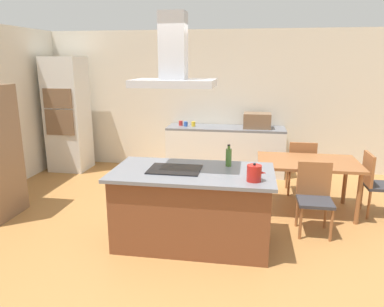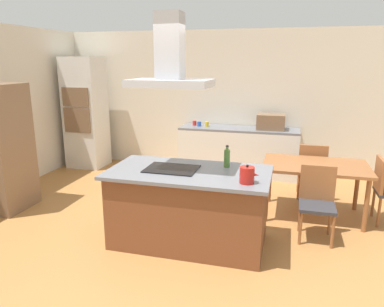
{
  "view_description": "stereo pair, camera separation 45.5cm",
  "coord_description": "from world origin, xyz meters",
  "px_view_note": "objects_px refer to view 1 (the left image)",
  "views": [
    {
      "loc": [
        0.63,
        -3.96,
        2.13
      ],
      "look_at": [
        -0.07,
        0.4,
        1.0
      ],
      "focal_mm": 34.07,
      "sensor_mm": 36.0,
      "label": 1
    },
    {
      "loc": [
        1.08,
        -3.86,
        2.13
      ],
      "look_at": [
        -0.07,
        0.4,
        1.0
      ],
      "focal_mm": 34.07,
      "sensor_mm": 36.0,
      "label": 2
    }
  ],
  "objects_px": {
    "chair_facing_back_wall": "(301,164)",
    "chair_facing_island": "(314,193)",
    "coffee_mug_blue": "(186,124)",
    "wall_oven_stack": "(68,115)",
    "chair_at_right_end": "(375,180)",
    "olive_oil_bottle": "(229,157)",
    "coffee_mug_yellow": "(193,124)",
    "countertop_microwave": "(257,121)",
    "dining_table": "(308,166)",
    "coffee_mug_red": "(181,123)",
    "tea_kettle": "(254,173)",
    "cooktop": "(175,169)",
    "range_hood": "(173,63)"
  },
  "relations": [
    {
      "from": "chair_facing_back_wall",
      "to": "chair_facing_island",
      "type": "bearing_deg",
      "value": -90.0
    },
    {
      "from": "coffee_mug_blue",
      "to": "wall_oven_stack",
      "type": "height_order",
      "value": "wall_oven_stack"
    },
    {
      "from": "chair_at_right_end",
      "to": "olive_oil_bottle",
      "type": "bearing_deg",
      "value": -154.42
    },
    {
      "from": "coffee_mug_yellow",
      "to": "chair_facing_back_wall",
      "type": "height_order",
      "value": "coffee_mug_yellow"
    },
    {
      "from": "countertop_microwave",
      "to": "chair_at_right_end",
      "type": "xyz_separation_m",
      "value": [
        1.63,
        -1.67,
        -0.53
      ]
    },
    {
      "from": "olive_oil_bottle",
      "to": "dining_table",
      "type": "distance_m",
      "value": 1.47
    },
    {
      "from": "countertop_microwave",
      "to": "chair_at_right_end",
      "type": "height_order",
      "value": "countertop_microwave"
    },
    {
      "from": "coffee_mug_red",
      "to": "dining_table",
      "type": "distance_m",
      "value": 2.78
    },
    {
      "from": "chair_facing_back_wall",
      "to": "chair_facing_island",
      "type": "relative_size",
      "value": 1.0
    },
    {
      "from": "tea_kettle",
      "to": "chair_facing_island",
      "type": "relative_size",
      "value": 0.23
    },
    {
      "from": "countertop_microwave",
      "to": "chair_at_right_end",
      "type": "relative_size",
      "value": 0.56
    },
    {
      "from": "coffee_mug_red",
      "to": "chair_facing_island",
      "type": "xyz_separation_m",
      "value": [
        2.17,
        -2.38,
        -0.44
      ]
    },
    {
      "from": "cooktop",
      "to": "tea_kettle",
      "type": "height_order",
      "value": "tea_kettle"
    },
    {
      "from": "coffee_mug_blue",
      "to": "chair_facing_back_wall",
      "type": "distance_m",
      "value": 2.32
    },
    {
      "from": "olive_oil_bottle",
      "to": "chair_facing_island",
      "type": "distance_m",
      "value": 1.22
    },
    {
      "from": "chair_facing_island",
      "to": "cooktop",
      "type": "bearing_deg",
      "value": -161.95
    },
    {
      "from": "cooktop",
      "to": "countertop_microwave",
      "type": "height_order",
      "value": "countertop_microwave"
    },
    {
      "from": "wall_oven_stack",
      "to": "chair_at_right_end",
      "type": "bearing_deg",
      "value": -15.19
    },
    {
      "from": "coffee_mug_yellow",
      "to": "chair_at_right_end",
      "type": "xyz_separation_m",
      "value": [
        2.83,
        -1.66,
        -0.44
      ]
    },
    {
      "from": "wall_oven_stack",
      "to": "chair_at_right_end",
      "type": "distance_m",
      "value": 5.51
    },
    {
      "from": "olive_oil_bottle",
      "to": "chair_at_right_end",
      "type": "xyz_separation_m",
      "value": [
        1.99,
        0.95,
        -0.5
      ]
    },
    {
      "from": "dining_table",
      "to": "wall_oven_stack",
      "type": "bearing_deg",
      "value": 161.82
    },
    {
      "from": "countertop_microwave",
      "to": "coffee_mug_red",
      "type": "distance_m",
      "value": 1.46
    },
    {
      "from": "olive_oil_bottle",
      "to": "dining_table",
      "type": "height_order",
      "value": "olive_oil_bottle"
    },
    {
      "from": "countertop_microwave",
      "to": "coffee_mug_red",
      "type": "relative_size",
      "value": 5.56
    },
    {
      "from": "coffee_mug_yellow",
      "to": "dining_table",
      "type": "relative_size",
      "value": 0.06
    },
    {
      "from": "olive_oil_bottle",
      "to": "coffee_mug_yellow",
      "type": "xyz_separation_m",
      "value": [
        -0.84,
        2.61,
        -0.07
      ]
    },
    {
      "from": "dining_table",
      "to": "chair_facing_island",
      "type": "distance_m",
      "value": 0.68
    },
    {
      "from": "chair_facing_back_wall",
      "to": "coffee_mug_blue",
      "type": "bearing_deg",
      "value": 154.58
    },
    {
      "from": "olive_oil_bottle",
      "to": "range_hood",
      "type": "xyz_separation_m",
      "value": [
        -0.6,
        -0.26,
        1.09
      ]
    },
    {
      "from": "olive_oil_bottle",
      "to": "chair_at_right_end",
      "type": "height_order",
      "value": "olive_oil_bottle"
    },
    {
      "from": "cooktop",
      "to": "dining_table",
      "type": "height_order",
      "value": "cooktop"
    },
    {
      "from": "olive_oil_bottle",
      "to": "countertop_microwave",
      "type": "height_order",
      "value": "countertop_microwave"
    },
    {
      "from": "cooktop",
      "to": "range_hood",
      "type": "relative_size",
      "value": 0.67
    },
    {
      "from": "tea_kettle",
      "to": "coffee_mug_yellow",
      "type": "distance_m",
      "value": 3.34
    },
    {
      "from": "coffee_mug_red",
      "to": "chair_at_right_end",
      "type": "height_order",
      "value": "coffee_mug_red"
    },
    {
      "from": "chair_facing_back_wall",
      "to": "coffee_mug_yellow",
      "type": "bearing_deg",
      "value": 152.55
    },
    {
      "from": "dining_table",
      "to": "chair_at_right_end",
      "type": "height_order",
      "value": "chair_at_right_end"
    },
    {
      "from": "coffee_mug_yellow",
      "to": "chair_facing_back_wall",
      "type": "distance_m",
      "value": 2.2
    },
    {
      "from": "chair_facing_island",
      "to": "tea_kettle",
      "type": "bearing_deg",
      "value": -133.56
    },
    {
      "from": "wall_oven_stack",
      "to": "range_hood",
      "type": "relative_size",
      "value": 2.44
    },
    {
      "from": "coffee_mug_red",
      "to": "chair_at_right_end",
      "type": "distance_m",
      "value": 3.56
    },
    {
      "from": "cooktop",
      "to": "chair_facing_back_wall",
      "type": "xyz_separation_m",
      "value": [
        1.68,
        1.88,
        -0.4
      ]
    },
    {
      "from": "cooktop",
      "to": "chair_at_right_end",
      "type": "bearing_deg",
      "value": 25.05
    },
    {
      "from": "cooktop",
      "to": "chair_at_right_end",
      "type": "height_order",
      "value": "cooktop"
    },
    {
      "from": "countertop_microwave",
      "to": "chair_facing_island",
      "type": "bearing_deg",
      "value": -73.08
    },
    {
      "from": "cooktop",
      "to": "range_hood",
      "type": "distance_m",
      "value": 1.2
    },
    {
      "from": "coffee_mug_yellow",
      "to": "cooktop",
      "type": "bearing_deg",
      "value": -85.32
    },
    {
      "from": "tea_kettle",
      "to": "chair_at_right_end",
      "type": "bearing_deg",
      "value": 41.2
    },
    {
      "from": "tea_kettle",
      "to": "olive_oil_bottle",
      "type": "height_order",
      "value": "olive_oil_bottle"
    }
  ]
}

